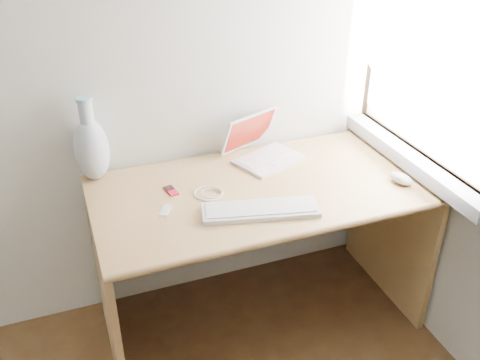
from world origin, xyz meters
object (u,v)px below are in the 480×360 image
object	(u,v)px
external_keyboard	(260,210)
vase	(91,148)
desk	(254,218)
laptop	(266,148)

from	to	relation	value
external_keyboard	vase	world-z (taller)	vase
desk	laptop	world-z (taller)	laptop
external_keyboard	vase	xyz separation A→B (m)	(-0.56, 0.48, 0.14)
vase	laptop	bearing A→B (deg)	-5.15
laptop	external_keyboard	size ratio (longest dim) A/B	0.73
laptop	vase	distance (m)	0.76
laptop	external_keyboard	bearing A→B (deg)	-137.51
laptop	external_keyboard	xyz separation A→B (m)	(-0.19, -0.41, -0.03)
desk	laptop	bearing A→B (deg)	52.83
desk	vase	distance (m)	0.77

